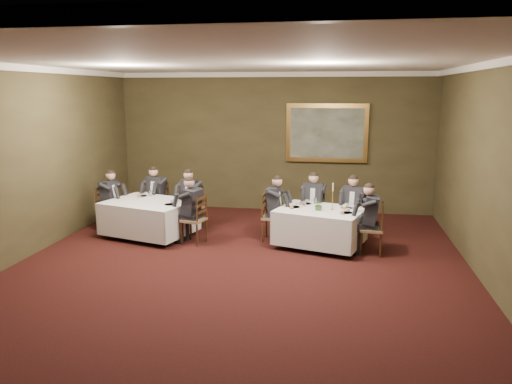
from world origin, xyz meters
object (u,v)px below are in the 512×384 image
(chair_main_backleft, at_px, (313,221))
(diner_main_backleft, at_px, (313,210))
(chair_sec_backright, at_px, (192,216))
(diner_sec_endright, at_px, (194,218))
(painting, at_px, (327,133))
(diner_sec_endleft, at_px, (109,208))
(chair_main_endleft, at_px, (272,227))
(chair_sec_endleft, at_px, (109,218))
(chair_main_endright, at_px, (372,239))
(table_second, at_px, (150,216))
(chair_sec_endright, at_px, (194,229))
(diner_main_backright, at_px, (353,215))
(diner_main_endleft, at_px, (273,216))
(diner_main_endright, at_px, (372,228))
(chair_sec_backleft, at_px, (158,212))
(diner_sec_backright, at_px, (191,206))
(diner_sec_backleft, at_px, (157,202))
(centerpiece, at_px, (319,204))
(candlestick, at_px, (333,200))
(table_main, at_px, (320,225))
(chair_main_backright, at_px, (353,225))

(chair_main_backleft, height_order, diner_main_backleft, diner_main_backleft)
(chair_main_backleft, height_order, chair_sec_backright, same)
(diner_sec_endright, relative_size, painting, 0.67)
(diner_sec_endleft, bearing_deg, chair_main_endleft, 90.36)
(chair_sec_endleft, bearing_deg, chair_main_endright, 85.27)
(table_second, relative_size, chair_sec_endright, 2.06)
(diner_main_backright, bearing_deg, painting, -56.62)
(chair_sec_endright, distance_m, diner_sec_endleft, 2.23)
(chair_main_endright, bearing_deg, chair_main_endleft, 77.91)
(diner_main_endleft, bearing_deg, diner_main_endright, 76.75)
(chair_sec_backleft, bearing_deg, chair_sec_endright, 150.46)
(diner_sec_backright, distance_m, diner_sec_endleft, 1.81)
(table_second, bearing_deg, diner_sec_backleft, 101.93)
(chair_sec_backleft, height_order, painting, painting)
(chair_main_backleft, relative_size, diner_main_endright, 0.74)
(diner_sec_backright, bearing_deg, diner_main_backleft, -158.59)
(diner_main_backright, height_order, diner_sec_endright, same)
(centerpiece, bearing_deg, painting, 89.47)
(table_second, height_order, centerpiece, centerpiece)
(diner_sec_backleft, xyz_separation_m, chair_sec_endright, (1.28, -1.29, -0.23))
(chair_main_endleft, relative_size, diner_main_endright, 0.74)
(diner_main_backright, distance_m, diner_sec_backright, 3.55)
(centerpiece, bearing_deg, diner_sec_backright, 161.73)
(diner_main_endleft, bearing_deg, chair_sec_backright, -103.46)
(chair_sec_endleft, bearing_deg, candlestick, 87.61)
(diner_sec_backright, height_order, candlestick, diner_sec_backright)
(table_main, relative_size, chair_sec_backright, 1.92)
(table_second, height_order, diner_sec_endright, diner_sec_endright)
(chair_sec_backleft, bearing_deg, diner_sec_endright, 150.27)
(chair_sec_backright, height_order, chair_sec_endright, same)
(diner_main_backright, relative_size, diner_main_endleft, 1.00)
(diner_main_endright, bearing_deg, chair_sec_backright, 77.66)
(chair_main_endright, distance_m, diner_sec_backright, 4.05)
(diner_main_backright, relative_size, diner_sec_endleft, 1.00)
(chair_main_backright, relative_size, diner_sec_endleft, 0.74)
(chair_main_backright, relative_size, painting, 0.50)
(diner_main_backright, xyz_separation_m, chair_main_endleft, (-1.64, -0.38, -0.23))
(diner_sec_backleft, bearing_deg, chair_sec_endleft, 54.51)
(diner_main_endright, xyz_separation_m, chair_sec_backright, (-3.87, 1.15, -0.23))
(chair_main_endright, bearing_deg, chair_sec_backright, 77.70)
(table_second, bearing_deg, diner_sec_backright, 46.13)
(table_second, relative_size, chair_sec_backright, 2.06)
(chair_main_endright, bearing_deg, chair_sec_endleft, 87.01)
(chair_main_backright, distance_m, diner_sec_endleft, 5.32)
(diner_sec_endleft, bearing_deg, diner_main_endright, 85.25)
(diner_main_endleft, xyz_separation_m, diner_sec_endright, (-1.56, -0.47, 0.00))
(diner_main_backleft, relative_size, diner_sec_backleft, 1.00)
(table_second, xyz_separation_m, centerpiece, (3.56, -0.22, 0.44))
(table_second, height_order, diner_sec_endleft, diner_sec_endleft)
(table_main, height_order, chair_main_endright, chair_main_endright)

